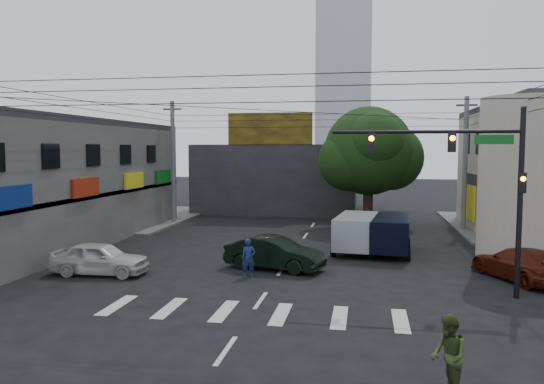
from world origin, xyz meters
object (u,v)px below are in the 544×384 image
(maroon_sedan, at_px, (520,264))
(pedestrian_olive, at_px, (449,356))
(dark_sedan, at_px, (274,253))
(silver_minivan, at_px, (356,234))
(white_compact, at_px, (100,258))
(traffic_officer, at_px, (249,258))
(navy_van, at_px, (390,235))
(utility_pole_far_left, at_px, (173,163))
(utility_pole_far_right, at_px, (465,164))
(street_tree, at_px, (369,151))
(traffic_gantry, at_px, (474,171))

(maroon_sedan, bearing_deg, pedestrian_olive, 43.76)
(dark_sedan, xyz_separation_m, silver_minivan, (3.71, 4.90, 0.24))
(white_compact, xyz_separation_m, traffic_officer, (6.70, 0.66, 0.11))
(dark_sedan, bearing_deg, navy_van, -33.38)
(traffic_officer, bearing_deg, dark_sedan, 41.73)
(maroon_sedan, distance_m, silver_minivan, 8.71)
(maroon_sedan, bearing_deg, white_compact, -17.60)
(utility_pole_far_left, relative_size, maroon_sedan, 1.73)
(dark_sedan, height_order, pedestrian_olive, pedestrian_olive)
(white_compact, bearing_deg, pedestrian_olive, -127.05)
(traffic_officer, bearing_deg, silver_minivan, 33.81)
(white_compact, relative_size, navy_van, 0.85)
(utility_pole_far_right, bearing_deg, pedestrian_olive, -100.51)
(street_tree, distance_m, pedestrian_olive, 27.19)
(utility_pole_far_right, relative_size, white_compact, 2.09)
(street_tree, distance_m, traffic_officer, 17.98)
(utility_pole_far_right, relative_size, maroon_sedan, 1.73)
(traffic_gantry, height_order, silver_minivan, traffic_gantry)
(traffic_gantry, height_order, navy_van, traffic_gantry)
(silver_minivan, bearing_deg, utility_pole_far_right, -32.03)
(traffic_gantry, distance_m, dark_sedan, 9.66)
(maroon_sedan, bearing_deg, traffic_officer, -16.93)
(pedestrian_olive, bearing_deg, traffic_officer, -158.07)
(traffic_gantry, bearing_deg, white_compact, 177.19)
(street_tree, xyz_separation_m, dark_sedan, (-4.36, -14.86, -4.71))
(utility_pole_far_right, xyz_separation_m, silver_minivan, (-7.15, -8.95, -3.59))
(white_compact, height_order, silver_minivan, silver_minivan)
(utility_pole_far_right, distance_m, traffic_officer, 19.84)
(traffic_officer, distance_m, pedestrian_olive, 12.33)
(utility_pole_far_right, distance_m, silver_minivan, 12.00)
(traffic_gantry, height_order, traffic_officer, traffic_gantry)
(street_tree, bearing_deg, maroon_sedan, -66.91)
(dark_sedan, bearing_deg, silver_minivan, -21.70)
(utility_pole_far_left, relative_size, silver_minivan, 1.89)
(traffic_gantry, distance_m, silver_minivan, 9.97)
(navy_van, bearing_deg, silver_minivan, 91.75)
(white_compact, height_order, maroon_sedan, white_compact)
(traffic_gantry, bearing_deg, navy_van, 108.48)
(traffic_gantry, distance_m, maroon_sedan, 5.69)
(utility_pole_far_left, xyz_separation_m, utility_pole_far_right, (21.00, 0.00, 0.00))
(maroon_sedan, bearing_deg, silver_minivan, -60.20)
(maroon_sedan, xyz_separation_m, traffic_officer, (-11.64, -1.53, 0.14))
(navy_van, relative_size, traffic_officer, 3.02)
(street_tree, height_order, navy_van, street_tree)
(utility_pole_far_right, height_order, pedestrian_olive, utility_pole_far_right)
(traffic_officer, bearing_deg, pedestrian_olive, -77.26)
(utility_pole_far_left, xyz_separation_m, dark_sedan, (10.14, -13.86, -3.83))
(traffic_gantry, bearing_deg, traffic_officer, 170.98)
(utility_pole_far_right, height_order, dark_sedan, utility_pole_far_right)
(dark_sedan, relative_size, traffic_officer, 2.89)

